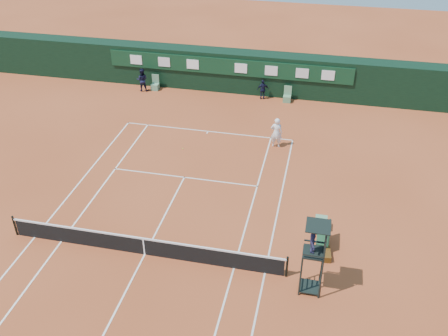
# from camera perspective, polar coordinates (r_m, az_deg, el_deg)

# --- Properties ---
(ground) EXTENTS (90.00, 90.00, 0.00)m
(ground) POSITION_cam_1_polar(r_m,az_deg,el_deg) (23.17, -9.03, -9.72)
(ground) COLOR #AE4E29
(ground) RESTS_ON ground
(court_lines) EXTENTS (11.05, 23.85, 0.01)m
(court_lines) POSITION_cam_1_polar(r_m,az_deg,el_deg) (23.17, -9.03, -9.71)
(court_lines) COLOR silver
(court_lines) RESTS_ON ground
(tennis_net) EXTENTS (12.90, 0.10, 1.10)m
(tennis_net) POSITION_cam_1_polar(r_m,az_deg,el_deg) (22.83, -9.14, -8.77)
(tennis_net) COLOR black
(tennis_net) RESTS_ON ground
(back_wall) EXTENTS (40.00, 1.65, 3.00)m
(back_wall) POSITION_cam_1_polar(r_m,az_deg,el_deg) (37.83, 0.66, 11.08)
(back_wall) COLOR black
(back_wall) RESTS_ON ground
(linesman_chair_left) EXTENTS (0.55, 0.50, 1.15)m
(linesman_chair_left) POSITION_cam_1_polar(r_m,az_deg,el_deg) (38.60, -7.87, 9.31)
(linesman_chair_left) COLOR #5E906E
(linesman_chair_left) RESTS_ON ground
(linesman_chair_right) EXTENTS (0.55, 0.50, 1.15)m
(linesman_chair_right) POSITION_cam_1_polar(r_m,az_deg,el_deg) (36.57, 7.22, 8.00)
(linesman_chair_right) COLOR #59895F
(linesman_chair_right) RESTS_ON ground
(umpire_chair) EXTENTS (0.96, 0.95, 3.42)m
(umpire_chair) POSITION_cam_1_polar(r_m,az_deg,el_deg) (19.99, 10.30, -8.60)
(umpire_chair) COLOR black
(umpire_chair) RESTS_ON ground
(player_bench) EXTENTS (0.55, 1.20, 1.10)m
(player_bench) POSITION_cam_1_polar(r_m,az_deg,el_deg) (23.44, 11.52, -7.51)
(player_bench) COLOR #194025
(player_bench) RESTS_ON ground
(tennis_bag) EXTENTS (0.48, 0.88, 0.32)m
(tennis_bag) POSITION_cam_1_polar(r_m,az_deg,el_deg) (23.13, 11.60, -9.62)
(tennis_bag) COLOR black
(tennis_bag) RESTS_ON ground
(cooler) EXTENTS (0.57, 0.57, 0.65)m
(cooler) POSITION_cam_1_polar(r_m,az_deg,el_deg) (24.48, 11.00, -6.24)
(cooler) COLOR white
(cooler) RESTS_ON ground
(tennis_ball) EXTENTS (0.07, 0.07, 0.07)m
(tennis_ball) POSITION_cam_1_polar(r_m,az_deg,el_deg) (30.52, -4.73, 2.22)
(tennis_ball) COLOR yellow
(tennis_ball) RESTS_ON ground
(player) EXTENTS (0.72, 0.48, 1.93)m
(player) POSITION_cam_1_polar(r_m,az_deg,el_deg) (30.41, 6.01, 4.04)
(player) COLOR white
(player) RESTS_ON ground
(ball_kid_left) EXTENTS (0.95, 0.80, 1.74)m
(ball_kid_left) POSITION_cam_1_polar(r_m,az_deg,el_deg) (38.33, -9.34, 9.92)
(ball_kid_left) COLOR black
(ball_kid_left) RESTS_ON ground
(ball_kid_right) EXTENTS (0.93, 0.59, 1.47)m
(ball_kid_right) POSITION_cam_1_polar(r_m,az_deg,el_deg) (36.64, 4.47, 8.93)
(ball_kid_right) COLOR black
(ball_kid_right) RESTS_ON ground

